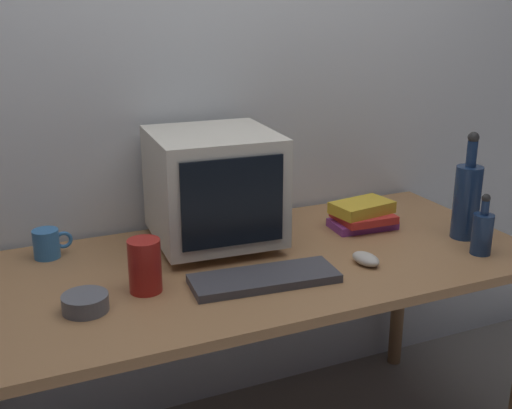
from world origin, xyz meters
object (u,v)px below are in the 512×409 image
at_px(cd_spindle, 85,303).
at_px(bottle_short, 482,232).
at_px(crt_monitor, 214,187).
at_px(bottle_tall, 467,199).
at_px(book_stack, 363,215).
at_px(metal_canister, 145,266).
at_px(mug, 47,244).
at_px(keyboard, 264,278).
at_px(computer_mouse, 366,259).

bearing_deg(cd_spindle, bottle_short, -5.46).
xyz_separation_m(crt_monitor, bottle_tall, (0.78, -0.28, -0.06)).
relative_size(book_stack, cd_spindle, 1.91).
xyz_separation_m(crt_monitor, metal_canister, (-0.30, -0.25, -0.12)).
bearing_deg(book_stack, bottle_short, -59.09).
distance_m(bottle_tall, metal_canister, 1.08).
bearing_deg(crt_monitor, bottle_short, -29.58).
xyz_separation_m(bottle_tall, mug, (-1.29, 0.39, -0.09)).
bearing_deg(bottle_short, keyboard, 173.28).
height_order(bottle_tall, metal_canister, bottle_tall).
xyz_separation_m(bottle_short, metal_canister, (-1.03, 0.17, 0.00)).
relative_size(bottle_tall, mug, 2.99).
distance_m(crt_monitor, mug, 0.54).
bearing_deg(bottle_tall, bottle_short, -110.30).
height_order(keyboard, metal_canister, metal_canister).
xyz_separation_m(crt_monitor, mug, (-0.51, 0.11, -0.15)).
bearing_deg(bottle_short, metal_canister, 170.86).
distance_m(keyboard, book_stack, 0.57).
bearing_deg(crt_monitor, computer_mouse, -43.78).
height_order(book_stack, metal_canister, metal_canister).
relative_size(bottle_tall, metal_canister, 2.39).
xyz_separation_m(crt_monitor, cd_spindle, (-0.47, -0.30, -0.17)).
relative_size(computer_mouse, book_stack, 0.44).
height_order(keyboard, bottle_tall, bottle_tall).
bearing_deg(book_stack, cd_spindle, -166.60).
height_order(book_stack, cd_spindle, book_stack).
height_order(crt_monitor, book_stack, crt_monitor).
distance_m(keyboard, bottle_tall, 0.77).
relative_size(cd_spindle, metal_canister, 0.80).
relative_size(crt_monitor, mug, 3.40).
xyz_separation_m(keyboard, bottle_short, (0.71, -0.08, 0.06)).
relative_size(crt_monitor, computer_mouse, 4.08).
relative_size(computer_mouse, cd_spindle, 0.83).
bearing_deg(cd_spindle, computer_mouse, -2.82).
relative_size(crt_monitor, cd_spindle, 3.40).
relative_size(keyboard, metal_canister, 2.80).
bearing_deg(computer_mouse, bottle_tall, -1.59).
distance_m(computer_mouse, bottle_short, 0.39).
distance_m(computer_mouse, metal_canister, 0.66).
distance_m(bottle_short, metal_canister, 1.04).
distance_m(computer_mouse, mug, 0.98).
xyz_separation_m(keyboard, metal_canister, (-0.32, 0.08, 0.06)).
height_order(computer_mouse, bottle_short, bottle_short).
xyz_separation_m(keyboard, bottle_tall, (0.76, 0.05, 0.12)).
xyz_separation_m(mug, cd_spindle, (0.04, -0.41, -0.02)).
distance_m(bottle_tall, bottle_short, 0.16).
bearing_deg(keyboard, metal_canister, 170.85).
bearing_deg(keyboard, mug, 145.91).
bearing_deg(mug, crt_monitor, -11.71).
xyz_separation_m(book_stack, cd_spindle, (-0.99, -0.24, -0.02)).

